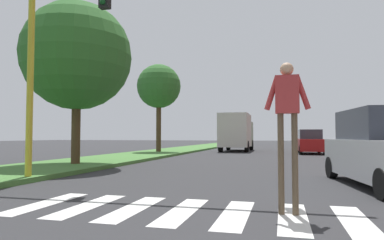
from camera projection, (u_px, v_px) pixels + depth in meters
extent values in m
plane|color=#2D2D30|center=(272.00, 152.00, 27.01)|extent=(140.00, 140.00, 0.00)
cube|color=silver|center=(46.00, 203.00, 6.51)|extent=(0.45, 2.20, 0.01)
cube|color=silver|center=(88.00, 206.00, 6.28)|extent=(0.45, 2.20, 0.01)
cube|color=silver|center=(133.00, 208.00, 6.05)|extent=(0.45, 2.20, 0.01)
cube|color=silver|center=(182.00, 211.00, 5.82)|extent=(0.45, 2.20, 0.01)
cube|color=silver|center=(235.00, 214.00, 5.59)|extent=(0.45, 2.20, 0.01)
cube|color=silver|center=(293.00, 217.00, 5.37)|extent=(0.45, 2.20, 0.01)
cube|color=silver|center=(355.00, 221.00, 5.14)|extent=(0.45, 2.20, 0.01)
cube|color=#477A38|center=(170.00, 151.00, 27.07)|extent=(4.03, 64.00, 0.15)
cylinder|color=#4C3823|center=(76.00, 126.00, 14.14)|extent=(0.36, 0.36, 3.11)
sphere|color=#2D6628|center=(77.00, 56.00, 14.28)|extent=(4.50, 4.50, 4.50)
cylinder|color=#4C3823|center=(159.00, 125.00, 25.07)|extent=(0.36, 0.36, 3.82)
sphere|color=#2D6628|center=(159.00, 86.00, 25.20)|extent=(3.22, 3.22, 3.22)
cylinder|color=gold|center=(30.00, 70.00, 9.72)|extent=(0.18, 0.18, 6.00)
sphere|color=#0F3F19|center=(103.00, 2.00, 9.10)|extent=(0.16, 0.16, 0.16)
cylinder|color=brown|center=(295.00, 164.00, 5.57)|extent=(0.10, 0.10, 1.65)
cylinder|color=brown|center=(281.00, 164.00, 5.63)|extent=(0.10, 0.10, 1.65)
cube|color=#B23333|center=(287.00, 95.00, 5.65)|extent=(0.38, 0.24, 0.62)
cylinder|color=#B23333|center=(302.00, 92.00, 5.59)|extent=(0.27, 0.09, 0.58)
cylinder|color=#B23333|center=(272.00, 93.00, 5.71)|extent=(0.27, 0.09, 0.58)
sphere|color=tan|center=(287.00, 69.00, 5.67)|extent=(0.22, 0.22, 0.22)
cube|color=#2D333D|center=(384.00, 124.00, 8.81)|extent=(2.00, 2.73, 0.79)
cylinder|color=black|center=(384.00, 184.00, 6.79)|extent=(0.30, 0.66, 0.64)
cylinder|color=black|center=(332.00, 167.00, 10.46)|extent=(0.30, 0.66, 0.64)
cube|color=maroon|center=(310.00, 145.00, 24.94)|extent=(1.82, 4.27, 0.84)
cube|color=#2D333D|center=(310.00, 134.00, 25.18)|extent=(1.57, 1.94, 0.69)
cylinder|color=black|center=(325.00, 150.00, 23.11)|extent=(0.23, 0.64, 0.64)
cylinder|color=black|center=(301.00, 150.00, 23.49)|extent=(0.23, 0.64, 0.64)
cylinder|color=black|center=(319.00, 148.00, 26.35)|extent=(0.23, 0.64, 0.64)
cylinder|color=black|center=(298.00, 148.00, 26.73)|extent=(0.23, 0.64, 0.64)
cube|color=gray|center=(240.00, 134.00, 31.42)|extent=(2.30, 2.00, 2.20)
cube|color=beige|center=(235.00, 130.00, 28.44)|extent=(2.30, 4.20, 2.70)
cylinder|color=black|center=(228.00, 145.00, 31.64)|extent=(0.30, 0.90, 0.90)
cylinder|color=black|center=(251.00, 145.00, 31.11)|extent=(0.30, 0.90, 0.90)
cylinder|color=black|center=(221.00, 146.00, 27.63)|extent=(0.30, 0.90, 0.90)
cylinder|color=black|center=(247.00, 146.00, 27.10)|extent=(0.30, 0.90, 0.90)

